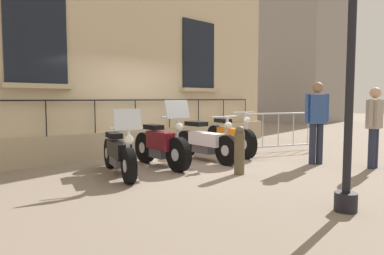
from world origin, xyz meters
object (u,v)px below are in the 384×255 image
(motorcycle_maroon, at_px, (161,146))
(bollard, at_px, (239,150))
(crowd_barrier, at_px, (286,130))
(pedestrian_standing, at_px, (374,123))
(motorcycle_black, at_px, (119,154))
(motorcycle_orange, at_px, (230,138))
(pedestrian_walking, at_px, (317,118))
(motorcycle_white, at_px, (206,143))

(motorcycle_maroon, distance_m, bollard, 1.68)
(crowd_barrier, height_order, pedestrian_standing, pedestrian_standing)
(motorcycle_maroon, relative_size, pedestrian_standing, 1.20)
(motorcycle_black, height_order, motorcycle_orange, motorcycle_black)
(motorcycle_black, bearing_deg, bollard, 47.90)
(motorcycle_black, bearing_deg, pedestrian_walking, 61.58)
(pedestrian_walking, bearing_deg, motorcycle_orange, -169.75)
(motorcycle_white, relative_size, pedestrian_standing, 1.27)
(motorcycle_maroon, distance_m, motorcycle_white, 1.19)
(motorcycle_orange, bearing_deg, motorcycle_black, -88.15)
(motorcycle_white, relative_size, pedestrian_walking, 1.18)
(motorcycle_white, relative_size, motorcycle_orange, 1.02)
(motorcycle_maroon, height_order, motorcycle_white, motorcycle_maroon)
(motorcycle_black, relative_size, bollard, 2.25)
(motorcycle_white, height_order, pedestrian_standing, pedestrian_standing)
(motorcycle_black, relative_size, motorcycle_orange, 1.01)
(pedestrian_standing, bearing_deg, pedestrian_walking, -158.77)
(motorcycle_orange, height_order, bollard, motorcycle_orange)
(motorcycle_orange, distance_m, bollard, 2.30)
(motorcycle_maroon, distance_m, crowd_barrier, 3.88)
(motorcycle_white, distance_m, bollard, 1.55)
(motorcycle_maroon, height_order, crowd_barrier, motorcycle_maroon)
(pedestrian_walking, bearing_deg, motorcycle_black, -118.42)
(motorcycle_white, bearing_deg, motorcycle_maroon, -96.25)
(crowd_barrier, bearing_deg, motorcycle_white, -99.57)
(pedestrian_standing, bearing_deg, motorcycle_white, -148.22)
(bollard, bearing_deg, motorcycle_white, 157.81)
(pedestrian_walking, bearing_deg, crowd_barrier, 140.52)
(motorcycle_orange, relative_size, pedestrian_walking, 1.15)
(pedestrian_walking, bearing_deg, pedestrian_standing, 21.23)
(crowd_barrier, relative_size, bollard, 2.56)
(bollard, relative_size, pedestrian_walking, 0.51)
(crowd_barrier, bearing_deg, pedestrian_walking, -39.48)
(motorcycle_white, bearing_deg, pedestrian_standing, 31.78)
(motorcycle_orange, bearing_deg, crowd_barrier, 68.91)
(motorcycle_orange, bearing_deg, pedestrian_standing, 13.99)
(motorcycle_black, height_order, pedestrian_walking, pedestrian_walking)
(crowd_barrier, distance_m, pedestrian_standing, 2.66)
(bollard, bearing_deg, motorcycle_maroon, -159.09)
(motorcycle_black, relative_size, crowd_barrier, 0.88)
(pedestrian_standing, bearing_deg, bollard, -122.13)
(crowd_barrier, height_order, pedestrian_walking, pedestrian_walking)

